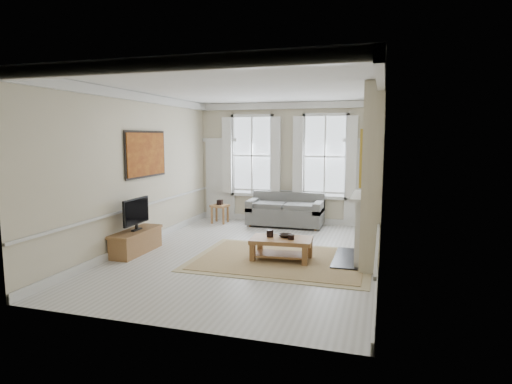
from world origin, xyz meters
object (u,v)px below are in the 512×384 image
(sofa, at_px, (286,212))
(tv_stand, at_px, (136,241))
(coffee_table, at_px, (282,242))
(side_table, at_px, (220,208))

(sofa, relative_size, tv_stand, 1.48)
(coffee_table, bearing_deg, side_table, 124.41)
(coffee_table, height_order, tv_stand, tv_stand)
(sofa, distance_m, coffee_table, 3.39)
(coffee_table, distance_m, tv_stand, 3.09)
(sofa, bearing_deg, coffee_table, -78.70)
(coffee_table, xyz_separation_m, tv_stand, (-3.07, -0.35, -0.12))
(coffee_table, bearing_deg, sofa, 96.56)
(tv_stand, bearing_deg, sofa, 56.81)
(side_table, height_order, coffee_table, side_table)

